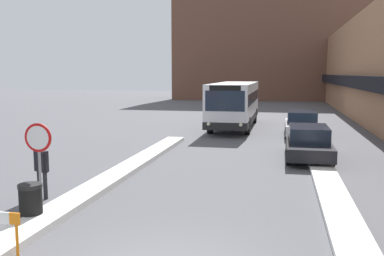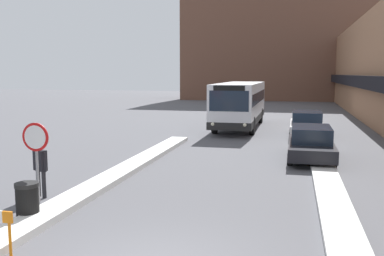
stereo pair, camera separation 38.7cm
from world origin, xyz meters
name	(u,v)px [view 2 (the right image)]	position (x,y,z in m)	size (l,w,h in m)	color
building_backdrop_far	(278,38)	(0.00, 54.43, 8.50)	(26.00, 8.00, 16.99)	brown
snow_bank_left	(119,173)	(-3.60, 6.91, 0.10)	(0.90, 16.91, 0.20)	silver
snow_bank_right	(333,201)	(3.60, 5.23, 0.08)	(0.90, 16.57, 0.15)	silver
city_bus	(240,103)	(-1.08, 21.68, 1.66)	(2.56, 10.41, 3.02)	silver
parked_car_front	(311,143)	(3.20, 11.65, 0.71)	(1.88, 4.64, 1.41)	black
parked_car_middle	(307,124)	(3.20, 18.64, 0.72)	(1.89, 4.66, 1.45)	silver
stop_sign	(36,147)	(-4.15, 2.79, 1.72)	(0.76, 0.08, 2.37)	gray
pedestrian	(40,165)	(-4.78, 3.92, 0.99)	(0.50, 0.37, 1.64)	#232328
trash_bin	(27,201)	(-3.98, 2.07, 0.48)	(0.59, 0.59, 0.95)	black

